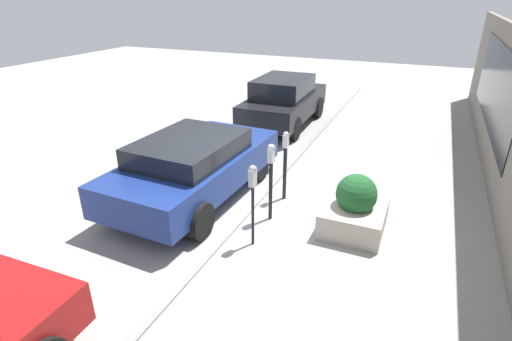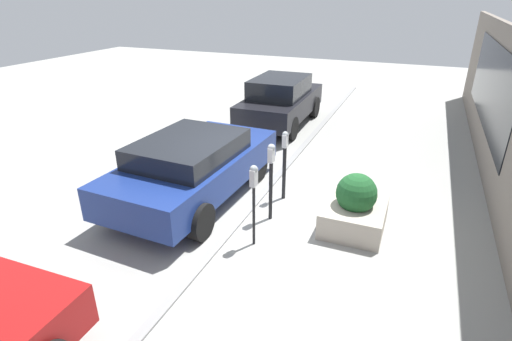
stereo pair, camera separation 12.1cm
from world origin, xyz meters
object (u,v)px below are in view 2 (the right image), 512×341
Objects in this scene: parking_meter_nearest at (254,187)px; parked_car_middle at (193,166)px; planter_box at (355,208)px; parked_car_rear at (281,100)px; parking_meter_second at (271,170)px; parking_meter_middle at (285,158)px.

parking_meter_nearest is 2.15m from parked_car_middle.
planter_box is 6.39m from parked_car_rear.
parking_meter_second reaches higher than parking_meter_middle.
parked_car_middle is 5.52m from parked_car_rear.
parked_car_middle is 1.05× the size of parked_car_rear.
parked_car_rear is (5.52, 0.02, 0.07)m from parked_car_middle.
parked_car_middle is (-0.09, 3.33, 0.33)m from planter_box.
parked_car_middle is at bearing 112.25° from parking_meter_middle.
parking_meter_nearest is at bearing -165.32° from parked_car_rear.
parked_car_rear is (5.69, 1.80, -0.20)m from parking_meter_second.
parked_car_middle is at bearing 179.33° from parked_car_rear.
parking_meter_nearest is 1.82m from parking_meter_middle.
parking_meter_middle is 5.12m from parked_car_rear.
parking_meter_middle is at bearing -65.55° from parked_car_middle.
parking_meter_second reaches higher than planter_box.
planter_box is (1.19, -1.51, -0.68)m from parking_meter_nearest.
parking_meter_nearest reaches higher than parked_car_middle.
planter_box is at bearing -80.04° from parking_meter_second.
parking_meter_middle is at bearing 68.63° from planter_box.
parked_car_rear is at bearing 20.21° from parking_meter_middle.
parked_car_rear is at bearing 2.44° from parked_car_middle.
parked_car_middle is (0.18, 1.78, -0.27)m from parking_meter_second.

